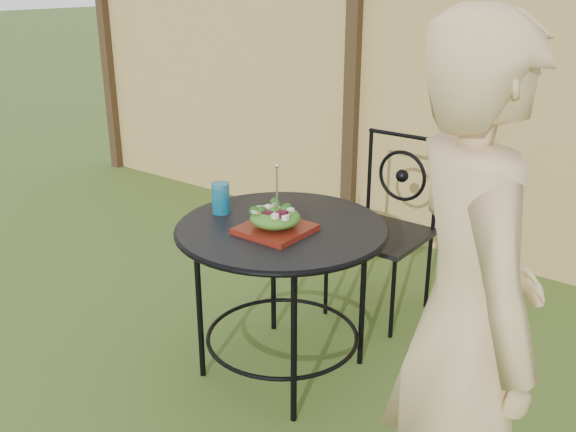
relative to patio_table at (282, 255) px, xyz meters
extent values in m
cube|color=#DFBE6E|center=(0.58, 1.75, 0.31)|extent=(8.00, 0.05, 1.80)
cube|color=black|center=(-3.32, 1.70, 0.36)|extent=(0.09, 0.09, 1.90)
cube|color=black|center=(-0.72, 1.70, 0.36)|extent=(0.09, 0.09, 1.90)
cylinder|color=black|center=(0.00, 0.00, 0.13)|extent=(0.90, 0.90, 0.02)
torus|color=black|center=(0.00, 0.00, 0.12)|extent=(0.92, 0.92, 0.02)
torus|color=black|center=(0.00, 0.00, -0.41)|extent=(0.70, 0.70, 0.02)
cylinder|color=black|center=(0.26, 0.26, -0.23)|extent=(0.03, 0.03, 0.71)
cylinder|color=black|center=(-0.26, 0.26, -0.23)|extent=(0.03, 0.03, 0.71)
cylinder|color=black|center=(-0.26, -0.26, -0.23)|extent=(0.03, 0.03, 0.71)
cylinder|color=black|center=(0.26, -0.26, -0.23)|extent=(0.03, 0.03, 0.71)
cube|color=black|center=(0.06, 0.75, -0.14)|extent=(0.46, 0.46, 0.03)
cylinder|color=black|center=(0.06, 0.96, 0.35)|extent=(0.42, 0.02, 0.02)
torus|color=black|center=(0.06, 0.96, 0.13)|extent=(0.28, 0.02, 0.28)
cylinder|color=black|center=(-0.14, 0.55, -0.37)|extent=(0.02, 0.02, 0.44)
cylinder|color=black|center=(0.26, 0.55, -0.37)|extent=(0.02, 0.02, 0.44)
cylinder|color=black|center=(-0.14, 0.95, -0.37)|extent=(0.02, 0.02, 0.44)
cylinder|color=black|center=(0.26, 0.95, -0.37)|extent=(0.02, 0.02, 0.44)
cylinder|color=black|center=(-0.14, 0.96, 0.11)|extent=(0.02, 0.02, 0.50)
cylinder|color=black|center=(0.26, 0.96, 0.11)|extent=(0.02, 0.02, 0.50)
imported|color=tan|center=(1.03, -0.50, 0.25)|extent=(0.71, 0.72, 1.68)
cube|color=#501A0B|center=(0.02, -0.08, 0.15)|extent=(0.27, 0.27, 0.02)
ellipsoid|color=#235614|center=(0.02, -0.08, 0.20)|extent=(0.21, 0.21, 0.08)
cylinder|color=silver|center=(0.03, -0.08, 0.33)|extent=(0.01, 0.01, 0.18)
cylinder|color=#0B6189|center=(-0.31, -0.05, 0.21)|extent=(0.08, 0.08, 0.14)
camera|label=1|loc=(1.57, -2.01, 1.15)|focal=40.00mm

